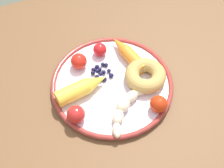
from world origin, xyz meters
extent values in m
cube|color=brown|center=(0.00, 0.00, 0.71)|extent=(1.00, 0.71, 0.03)
cube|color=brown|center=(0.44, 0.30, 0.35)|extent=(0.05, 0.05, 0.70)
cylinder|color=white|center=(-0.01, -0.03, 0.73)|extent=(0.29, 0.29, 0.01)
torus|color=#9C312A|center=(-0.01, -0.03, 0.74)|extent=(0.30, 0.30, 0.01)
ellipsoid|color=beige|center=(0.05, -0.08, 0.75)|extent=(0.04, 0.02, 0.02)
ellipsoid|color=beige|center=(0.02, -0.09, 0.75)|extent=(0.04, 0.04, 0.02)
ellipsoid|color=beige|center=(-0.01, -0.10, 0.76)|extent=(0.05, 0.05, 0.03)
ellipsoid|color=beige|center=(-0.03, -0.13, 0.75)|extent=(0.04, 0.05, 0.02)
ellipsoid|color=beige|center=(-0.04, -0.15, 0.75)|extent=(0.03, 0.04, 0.02)
cylinder|color=orange|center=(0.07, 0.01, 0.76)|extent=(0.05, 0.08, 0.03)
cone|color=orange|center=(0.05, 0.07, 0.76)|extent=(0.04, 0.06, 0.03)
cylinder|color=yellow|center=(-0.11, -0.03, 0.76)|extent=(0.08, 0.05, 0.04)
cone|color=yellow|center=(-0.04, -0.02, 0.76)|extent=(0.06, 0.05, 0.04)
torus|color=tan|center=(0.07, -0.05, 0.76)|extent=(0.10, 0.10, 0.03)
sphere|color=#191638|center=(-0.01, 0.03, 0.75)|extent=(0.01, 0.01, 0.01)
sphere|color=#191638|center=(-0.01, 0.01, 0.75)|extent=(0.01, 0.01, 0.01)
sphere|color=#191638|center=(-0.02, 0.02, 0.75)|extent=(0.01, 0.01, 0.01)
sphere|color=#191638|center=(0.00, 0.03, 0.75)|extent=(0.01, 0.01, 0.01)
sphere|color=#191638|center=(-0.02, 0.03, 0.75)|extent=(0.01, 0.01, 0.01)
sphere|color=#191638|center=(0.00, -0.01, 0.75)|extent=(0.01, 0.01, 0.01)
sphere|color=#191638|center=(-0.02, -0.01, 0.75)|extent=(0.01, 0.01, 0.01)
sphere|color=#191638|center=(-0.03, -0.01, 0.75)|extent=(0.01, 0.01, 0.01)
sphere|color=#191638|center=(0.00, 0.01, 0.75)|extent=(0.01, 0.01, 0.01)
sphere|color=#191638|center=(-0.03, 0.02, 0.75)|extent=(0.01, 0.01, 0.01)
sphere|color=#191638|center=(-0.03, 0.00, 0.75)|extent=(0.01, 0.01, 0.01)
sphere|color=#191638|center=(-0.04, 0.02, 0.75)|extent=(0.01, 0.01, 0.01)
sphere|color=#191638|center=(-0.02, 0.00, 0.75)|extent=(0.01, 0.01, 0.01)
sphere|color=#191638|center=(-0.03, 0.01, 0.75)|extent=(0.01, 0.01, 0.01)
sphere|color=red|center=(0.00, 0.07, 0.76)|extent=(0.03, 0.03, 0.03)
sphere|color=red|center=(-0.06, 0.05, 0.76)|extent=(0.04, 0.04, 0.04)
sphere|color=red|center=(0.07, -0.13, 0.76)|extent=(0.04, 0.04, 0.04)
sphere|color=red|center=(-0.12, -0.09, 0.76)|extent=(0.04, 0.04, 0.04)
camera|label=1|loc=(-0.18, -0.45, 1.41)|focal=53.78mm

